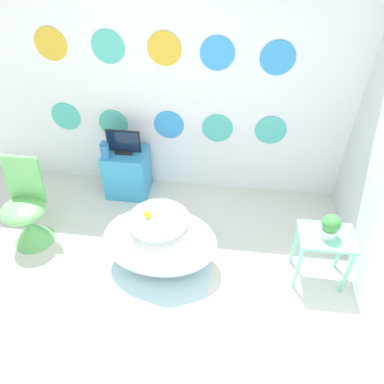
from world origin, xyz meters
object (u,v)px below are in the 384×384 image
at_px(bathtub, 160,241).
at_px(vase, 105,151).
at_px(potted_plant_left, 331,226).
at_px(tv, 124,143).
at_px(chair, 28,219).

xyz_separation_m(bathtub, vase, (-0.71, 0.85, 0.32)).
height_order(bathtub, potted_plant_left, potted_plant_left).
bearing_deg(tv, chair, -131.25).
height_order(vase, potted_plant_left, potted_plant_left).
height_order(bathtub, vase, vase).
bearing_deg(bathtub, tv, 119.57).
relative_size(chair, tv, 2.44).
height_order(bathtub, chair, chair).
height_order(chair, potted_plant_left, chair).
distance_m(tv, vase, 0.20).
distance_m(chair, potted_plant_left, 2.67).
xyz_separation_m(bathtub, tv, (-0.55, 0.97, 0.35)).
distance_m(bathtub, vase, 1.15).
xyz_separation_m(tv, vase, (-0.16, -0.12, -0.03)).
distance_m(chair, vase, 0.97).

